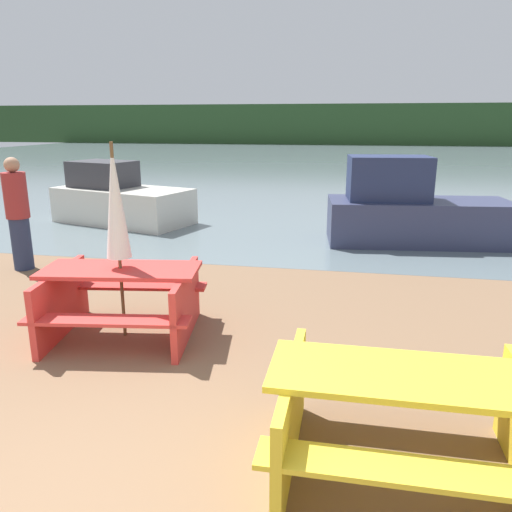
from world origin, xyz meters
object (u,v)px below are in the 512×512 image
at_px(picnic_table_yellow, 408,414).
at_px(picnic_table_red, 122,296).
at_px(boat, 411,212).
at_px(boat_second, 120,200).
at_px(umbrella_white, 115,202).
at_px(person, 18,214).

relative_size(picnic_table_yellow, picnic_table_red, 0.99).
height_order(boat, boat_second, boat).
bearing_deg(boat, umbrella_white, -130.61).
relative_size(umbrella_white, person, 1.19).
bearing_deg(person, umbrella_white, -37.73).
distance_m(picnic_table_red, boat_second, 6.79).
relative_size(umbrella_white, boat_second, 0.61).
bearing_deg(picnic_table_red, boat, 55.44).
distance_m(boat, person, 7.13).
bearing_deg(umbrella_white, picnic_table_yellow, -31.95).
bearing_deg(boat_second, umbrella_white, -47.00).
height_order(picnic_table_red, boat, boat).
bearing_deg(picnic_table_yellow, person, 145.11).
height_order(umbrella_white, boat_second, umbrella_white).
height_order(picnic_table_yellow, person, person).
xyz_separation_m(boat, boat_second, (-6.59, 0.84, -0.08)).
xyz_separation_m(picnic_table_yellow, boat, (0.73, 7.07, 0.15)).
bearing_deg(boat_second, person, -70.29).
distance_m(umbrella_white, person, 3.57).
xyz_separation_m(picnic_table_red, boat, (3.62, 5.26, 0.15)).
relative_size(picnic_table_yellow, boat_second, 0.53).
height_order(umbrella_white, person, umbrella_white).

